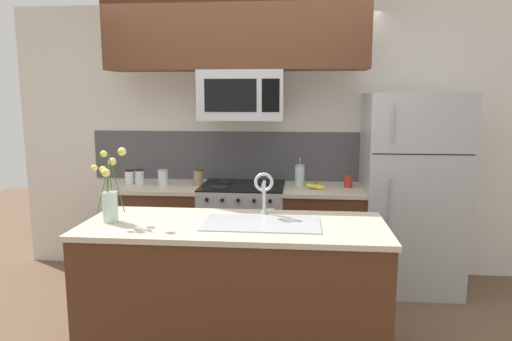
{
  "coord_description": "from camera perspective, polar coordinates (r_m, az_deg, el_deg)",
  "views": [
    {
      "loc": [
        0.5,
        -3.2,
        1.72
      ],
      "look_at": [
        0.18,
        0.27,
        1.16
      ],
      "focal_mm": 32.0,
      "sensor_mm": 36.0,
      "label": 1
    }
  ],
  "objects": [
    {
      "name": "back_counter_right",
      "position": [
        4.29,
        8.25,
        -8.09
      ],
      "size": [
        0.74,
        0.65,
        0.91
      ],
      "color": "#4C2B19",
      "rests_on": "ground"
    },
    {
      "name": "ground_plane",
      "position": [
        3.66,
        -3.41,
        -18.88
      ],
      "size": [
        10.0,
        10.0,
        0.0
      ],
      "primitive_type": "plane",
      "color": "brown"
    },
    {
      "name": "back_counter_left",
      "position": [
        4.48,
        -11.73,
        -7.47
      ],
      "size": [
        0.84,
        0.65,
        0.91
      ],
      "color": "#4C2B19",
      "rests_on": "ground"
    },
    {
      "name": "storage_jar_squat",
      "position": [
        4.27,
        -7.22,
        -0.83
      ],
      "size": [
        0.09,
        0.09,
        0.15
      ],
      "color": "#997F5B",
      "rests_on": "back_counter_left"
    },
    {
      "name": "banana_bunch",
      "position": [
        4.11,
        7.5,
        -1.99
      ],
      "size": [
        0.19,
        0.12,
        0.07
      ],
      "color": "yellow",
      "rests_on": "back_counter_right"
    },
    {
      "name": "stove_range",
      "position": [
        4.31,
        -1.65,
        -7.83
      ],
      "size": [
        0.76,
        0.64,
        0.93
      ],
      "color": "#A8AAAF",
      "rests_on": "ground"
    },
    {
      "name": "refrigerator",
      "position": [
        4.32,
        18.7,
        -2.59
      ],
      "size": [
        0.84,
        0.74,
        1.76
      ],
      "color": "#A8AAAF",
      "rests_on": "ground"
    },
    {
      "name": "sink_faucet",
      "position": [
        3.12,
        1.0,
        -2.18
      ],
      "size": [
        0.14,
        0.14,
        0.31
      ],
      "color": "#B7BABF",
      "rests_on": "island_counter"
    },
    {
      "name": "kitchen_sink",
      "position": [
        2.99,
        0.68,
        -7.96
      ],
      "size": [
        0.76,
        0.41,
        0.16
      ],
      "color": "#ADAFB5",
      "rests_on": "island_counter"
    },
    {
      "name": "french_press",
      "position": [
        4.22,
        5.48,
        -0.62
      ],
      "size": [
        0.09,
        0.09,
        0.27
      ],
      "color": "silver",
      "rests_on": "back_counter_right"
    },
    {
      "name": "microwave",
      "position": [
        4.11,
        -1.77,
        9.35
      ],
      "size": [
        0.74,
        0.4,
        0.43
      ],
      "color": "#A8AAAF"
    },
    {
      "name": "upper_cabinet_band",
      "position": [
        4.12,
        -2.53,
        16.55
      ],
      "size": [
        2.28,
        0.34,
        0.6
      ],
      "primitive_type": "cube",
      "color": "#4C2B19"
    },
    {
      "name": "storage_jar_medium",
      "position": [
        4.43,
        -14.35,
        -0.77
      ],
      "size": [
        0.08,
        0.08,
        0.14
      ],
      "color": "silver",
      "rests_on": "back_counter_left"
    },
    {
      "name": "rear_partition",
      "position": [
        4.5,
        2.69,
        3.76
      ],
      "size": [
        5.2,
        0.1,
        2.6
      ],
      "primitive_type": "cube",
      "color": "silver",
      "rests_on": "ground"
    },
    {
      "name": "storage_jar_tall",
      "position": [
        4.49,
        -15.52,
        -0.76
      ],
      "size": [
        0.09,
        0.09,
        0.13
      ],
      "color": "silver",
      "rests_on": "back_counter_left"
    },
    {
      "name": "splash_band",
      "position": [
        4.49,
        -1.19,
        1.82
      ],
      "size": [
        3.08,
        0.01,
        0.48
      ],
      "primitive_type": "cube",
      "color": "#4C4C51",
      "rests_on": "rear_partition"
    },
    {
      "name": "storage_jar_short",
      "position": [
        4.31,
        -11.54,
        -0.89
      ],
      "size": [
        0.09,
        0.09,
        0.15
      ],
      "color": "silver",
      "rests_on": "back_counter_left"
    },
    {
      "name": "coffee_tin",
      "position": [
        4.24,
        11.45,
        -1.31
      ],
      "size": [
        0.08,
        0.08,
        0.11
      ],
      "primitive_type": "cylinder",
      "color": "#B22D23",
      "rests_on": "back_counter_right"
    },
    {
      "name": "flower_vase",
      "position": [
        3.13,
        -17.79,
        -3.39
      ],
      "size": [
        0.21,
        0.18,
        0.49
      ],
      "color": "silver",
      "rests_on": "island_counter"
    },
    {
      "name": "island_counter",
      "position": [
        3.14,
        -2.72,
        -14.6
      ],
      "size": [
        1.97,
        0.77,
        0.91
      ],
      "color": "#4C2B19",
      "rests_on": "ground"
    }
  ]
}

